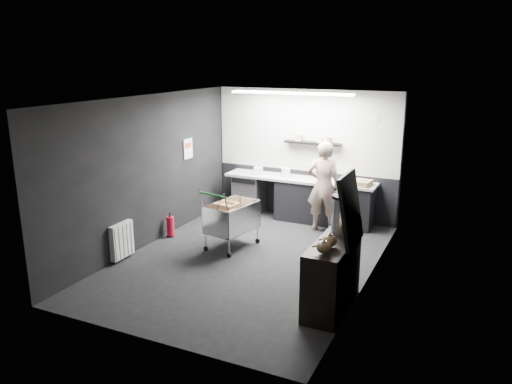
% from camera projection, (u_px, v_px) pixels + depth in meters
% --- Properties ---
extents(floor, '(5.50, 5.50, 0.00)m').
position_uv_depth(floor, '(249.00, 260.00, 8.47)').
color(floor, black).
rests_on(floor, ground).
extents(ceiling, '(5.50, 5.50, 0.00)m').
position_uv_depth(ceiling, '(248.00, 99.00, 7.76)').
color(ceiling, silver).
rests_on(ceiling, wall_back).
extents(wall_back, '(5.50, 0.00, 5.50)m').
position_uv_depth(wall_back, '(305.00, 154.00, 10.52)').
color(wall_back, black).
rests_on(wall_back, floor).
extents(wall_front, '(5.50, 0.00, 5.50)m').
position_uv_depth(wall_front, '(144.00, 236.00, 5.71)').
color(wall_front, black).
rests_on(wall_front, floor).
extents(wall_left, '(0.00, 5.50, 5.50)m').
position_uv_depth(wall_left, '(148.00, 171.00, 8.93)').
color(wall_left, black).
rests_on(wall_left, floor).
extents(wall_right, '(0.00, 5.50, 5.50)m').
position_uv_depth(wall_right, '(371.00, 197.00, 7.30)').
color(wall_right, black).
rests_on(wall_right, floor).
extents(kitchen_wall_panel, '(3.95, 0.02, 1.70)m').
position_uv_depth(kitchen_wall_panel, '(305.00, 131.00, 10.37)').
color(kitchen_wall_panel, beige).
rests_on(kitchen_wall_panel, wall_back).
extents(dado_panel, '(3.95, 0.02, 1.00)m').
position_uv_depth(dado_panel, '(304.00, 193.00, 10.73)').
color(dado_panel, black).
rests_on(dado_panel, wall_back).
extents(floating_shelf, '(1.20, 0.22, 0.04)m').
position_uv_depth(floating_shelf, '(313.00, 143.00, 10.26)').
color(floating_shelf, black).
rests_on(floating_shelf, wall_back).
extents(wall_clock, '(0.20, 0.03, 0.20)m').
position_uv_depth(wall_clock, '(374.00, 120.00, 9.72)').
color(wall_clock, silver).
rests_on(wall_clock, wall_back).
extents(poster, '(0.02, 0.30, 0.40)m').
position_uv_depth(poster, '(188.00, 149.00, 10.01)').
color(poster, white).
rests_on(poster, wall_left).
extents(poster_red_band, '(0.02, 0.22, 0.10)m').
position_uv_depth(poster_red_band, '(188.00, 145.00, 9.99)').
color(poster_red_band, red).
rests_on(poster_red_band, poster).
extents(radiator, '(0.10, 0.50, 0.60)m').
position_uv_depth(radiator, '(122.00, 240.00, 8.38)').
color(radiator, silver).
rests_on(radiator, wall_left).
extents(ceiling_strip, '(2.40, 0.20, 0.04)m').
position_uv_depth(ceiling_strip, '(291.00, 93.00, 9.39)').
color(ceiling_strip, white).
rests_on(ceiling_strip, ceiling).
extents(prep_counter, '(3.20, 0.61, 0.90)m').
position_uv_depth(prep_counter, '(305.00, 199.00, 10.41)').
color(prep_counter, black).
rests_on(prep_counter, floor).
extents(person, '(0.69, 0.49, 1.80)m').
position_uv_depth(person, '(324.00, 186.00, 9.69)').
color(person, beige).
rests_on(person, floor).
extents(shopping_cart, '(0.77, 1.11, 1.11)m').
position_uv_depth(shopping_cart, '(232.00, 219.00, 8.91)').
color(shopping_cart, silver).
rests_on(shopping_cart, floor).
extents(sideboard, '(0.54, 1.26, 1.89)m').
position_uv_depth(sideboard, '(334.00, 266.00, 6.73)').
color(sideboard, black).
rests_on(sideboard, floor).
extents(fire_extinguisher, '(0.14, 0.14, 0.46)m').
position_uv_depth(fire_extinguisher, '(171.00, 225.00, 9.51)').
color(fire_extinguisher, red).
rests_on(fire_extinguisher, floor).
extents(cardboard_box, '(0.53, 0.42, 0.10)m').
position_uv_depth(cardboard_box, '(358.00, 182.00, 9.79)').
color(cardboard_box, '#95754F').
rests_on(cardboard_box, prep_counter).
extents(pink_tub, '(0.19, 0.19, 0.19)m').
position_uv_depth(pink_tub, '(286.00, 172.00, 10.45)').
color(pink_tub, silver).
rests_on(pink_tub, prep_counter).
extents(white_container, '(0.21, 0.18, 0.16)m').
position_uv_depth(white_container, '(258.00, 171.00, 10.66)').
color(white_container, silver).
rests_on(white_container, prep_counter).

